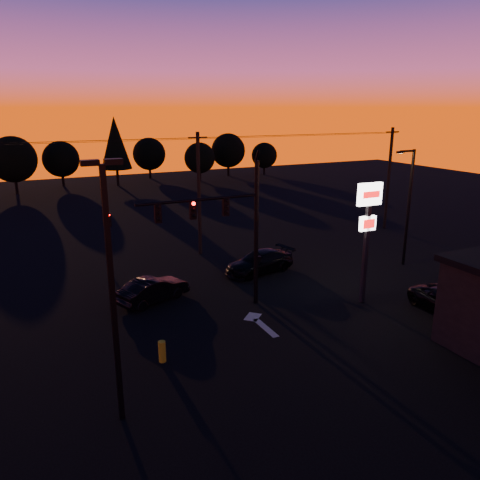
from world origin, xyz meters
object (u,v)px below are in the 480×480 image
object	(u,v)px
traffic_signal_mast	(229,221)
car_mid	(153,290)
car_right	(260,262)
suv_parked	(450,303)
streetlight	(408,203)
pylon_sign	(368,218)
bollard	(162,352)
parking_lot_light	(111,279)
secondary_signal	(110,236)

from	to	relation	value
traffic_signal_mast	car_mid	bearing A→B (deg)	142.19
traffic_signal_mast	car_mid	size ratio (longest dim) A/B	2.02
traffic_signal_mast	car_right	world-z (taller)	traffic_signal_mast
car_mid	car_right	distance (m)	7.89
car_mid	suv_parked	bearing A→B (deg)	-144.17
streetlight	pylon_sign	bearing A→B (deg)	-149.92
streetlight	suv_parked	size ratio (longest dim) A/B	1.75
pylon_sign	bollard	world-z (taller)	pylon_sign
parking_lot_light	car_right	bearing A→B (deg)	44.55
secondary_signal	suv_parked	bearing A→B (deg)	-41.21
parking_lot_light	bollard	size ratio (longest dim) A/B	9.54
parking_lot_light	streetlight	world-z (taller)	parking_lot_light
secondary_signal	car_right	size ratio (longest dim) A/B	0.87
traffic_signal_mast	bollard	size ratio (longest dim) A/B	8.96
parking_lot_light	pylon_sign	bearing A→B (deg)	17.23
secondary_signal	bollard	world-z (taller)	secondary_signal
secondary_signal	parking_lot_light	bearing A→B (deg)	-99.79
car_mid	car_right	bearing A→B (deg)	-100.16
traffic_signal_mast	suv_parked	bearing A→B (deg)	-29.40
streetlight	car_right	xyz separation A→B (m)	(-9.82, 2.91, -3.70)
traffic_signal_mast	car_mid	distance (m)	6.15
pylon_sign	car_mid	size ratio (longest dim) A/B	1.60
bollard	car_right	xyz separation A→B (m)	(9.18, 8.30, 0.24)
traffic_signal_mast	streetlight	distance (m)	14.10
secondary_signal	suv_parked	xyz separation A→B (m)	(15.15, -13.27, -2.23)
car_mid	streetlight	bearing A→B (deg)	-116.47
bollard	car_mid	bearing A→B (deg)	77.52
streetlight	car_mid	bearing A→B (deg)	176.00
secondary_signal	parking_lot_light	xyz separation A→B (m)	(-2.50, -14.49, 2.41)
car_right	pylon_sign	bearing A→B (deg)	11.02
traffic_signal_mast	pylon_sign	distance (m)	7.52
streetlight	car_mid	world-z (taller)	streetlight
traffic_signal_mast	bollard	bearing A→B (deg)	-142.13
secondary_signal	car_mid	world-z (taller)	secondary_signal
streetlight	bollard	size ratio (longest dim) A/B	8.35
traffic_signal_mast	bollard	distance (m)	7.73
pylon_sign	bollard	xyz separation A→B (m)	(-12.09, -1.39, -4.44)
pylon_sign	bollard	distance (m)	12.95
parking_lot_light	pylon_sign	size ratio (longest dim) A/B	1.34
bollard	car_mid	distance (m)	6.78
suv_parked	parking_lot_light	bearing A→B (deg)	-172.43
car_mid	pylon_sign	bearing A→B (deg)	-138.67
traffic_signal_mast	bollard	xyz separation A→B (m)	(-4.99, -3.88, -4.46)
secondary_signal	parking_lot_light	distance (m)	14.90
traffic_signal_mast	pylon_sign	bearing A→B (deg)	-19.36
secondary_signal	pylon_sign	size ratio (longest dim) A/B	0.64
car_mid	suv_parked	size ratio (longest dim) A/B	0.93
secondary_signal	suv_parked	distance (m)	20.26
car_right	car_mid	bearing A→B (deg)	-89.53
parking_lot_light	suv_parked	size ratio (longest dim) A/B	2.00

